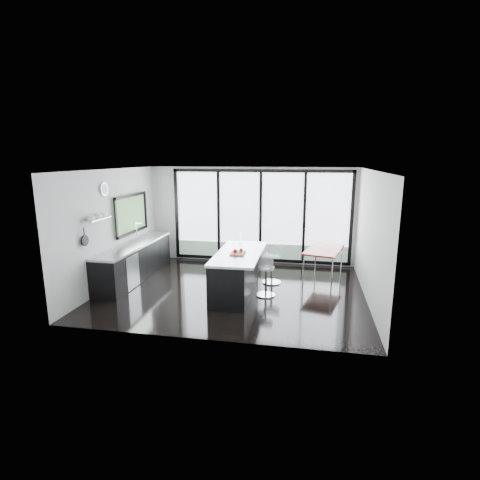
% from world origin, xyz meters
% --- Properties ---
extents(floor, '(6.00, 5.00, 0.00)m').
position_xyz_m(floor, '(0.00, 0.00, 0.00)').
color(floor, black).
rests_on(floor, ground).
extents(ceiling, '(6.00, 5.00, 0.00)m').
position_xyz_m(ceiling, '(0.00, 0.00, 2.80)').
color(ceiling, white).
rests_on(ceiling, wall_back).
extents(wall_back, '(6.00, 0.09, 2.80)m').
position_xyz_m(wall_back, '(0.27, 2.47, 1.27)').
color(wall_back, silver).
rests_on(wall_back, ground).
extents(wall_front, '(6.00, 0.00, 2.80)m').
position_xyz_m(wall_front, '(0.00, -2.50, 1.40)').
color(wall_front, silver).
rests_on(wall_front, ground).
extents(wall_left, '(0.26, 5.00, 2.80)m').
position_xyz_m(wall_left, '(-2.97, 0.27, 1.56)').
color(wall_left, silver).
rests_on(wall_left, ground).
extents(wall_right, '(0.00, 5.00, 2.80)m').
position_xyz_m(wall_right, '(3.00, 0.00, 1.40)').
color(wall_right, silver).
rests_on(wall_right, ground).
extents(counter_cabinets, '(0.69, 3.24, 1.36)m').
position_xyz_m(counter_cabinets, '(-2.67, 0.40, 0.46)').
color(counter_cabinets, black).
rests_on(counter_cabinets, floor).
extents(island, '(1.02, 2.37, 1.25)m').
position_xyz_m(island, '(0.08, -0.12, 0.49)').
color(island, black).
rests_on(island, floor).
extents(bar_stool_near, '(0.48, 0.48, 0.68)m').
position_xyz_m(bar_stool_near, '(0.79, -0.22, 0.34)').
color(bar_stool_near, silver).
rests_on(bar_stool_near, floor).
extents(bar_stool_far, '(0.56, 0.56, 0.73)m').
position_xyz_m(bar_stool_far, '(0.83, 0.69, 0.36)').
color(bar_stool_far, silver).
rests_on(bar_stool_far, floor).
extents(red_table, '(1.12, 1.56, 0.76)m').
position_xyz_m(red_table, '(2.09, 1.39, 0.38)').
color(red_table, maroon).
rests_on(red_table, floor).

